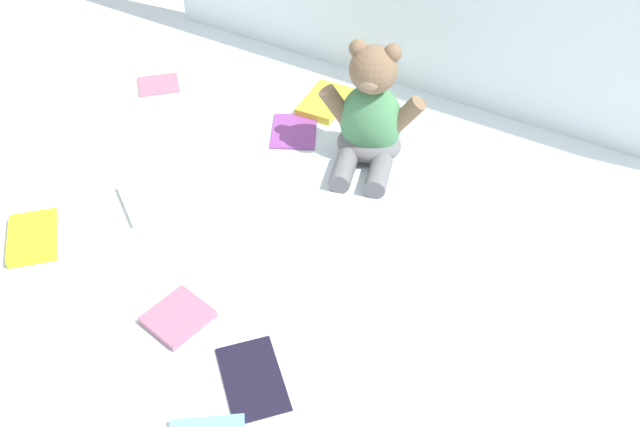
{
  "coord_description": "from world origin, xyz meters",
  "views": [
    {
      "loc": [
        0.41,
        -0.87,
        0.94
      ],
      "look_at": [
        -0.02,
        -0.1,
        0.1
      ],
      "focal_mm": 40.88,
      "sensor_mm": 36.0,
      "label": 1
    }
  ],
  "objects_px": {
    "book_case_3": "(325,102)",
    "teddy_bear": "(370,118)",
    "book_case_7": "(253,378)",
    "book_case_0": "(178,317)",
    "book_case_6": "(158,84)",
    "book_case_5": "(294,131)",
    "book_case_2": "(142,201)",
    "book_case_4": "(33,237)"
  },
  "relations": [
    {
      "from": "book_case_3",
      "to": "book_case_5",
      "type": "distance_m",
      "value": 0.12
    },
    {
      "from": "book_case_2",
      "to": "book_case_5",
      "type": "height_order",
      "value": "book_case_2"
    },
    {
      "from": "teddy_bear",
      "to": "book_case_2",
      "type": "distance_m",
      "value": 0.47
    },
    {
      "from": "book_case_3",
      "to": "book_case_6",
      "type": "bearing_deg",
      "value": 14.11
    },
    {
      "from": "teddy_bear",
      "to": "book_case_3",
      "type": "bearing_deg",
      "value": 129.75
    },
    {
      "from": "book_case_3",
      "to": "book_case_4",
      "type": "relative_size",
      "value": 1.07
    },
    {
      "from": "book_case_0",
      "to": "book_case_3",
      "type": "xyz_separation_m",
      "value": [
        -0.09,
        0.64,
        0.0
      ]
    },
    {
      "from": "book_case_5",
      "to": "book_case_6",
      "type": "xyz_separation_m",
      "value": [
        -0.36,
        -0.0,
        -0.0
      ]
    },
    {
      "from": "book_case_0",
      "to": "book_case_2",
      "type": "relative_size",
      "value": 0.81
    },
    {
      "from": "book_case_2",
      "to": "book_case_3",
      "type": "xyz_separation_m",
      "value": [
        0.14,
        0.45,
        0.0
      ]
    },
    {
      "from": "teddy_bear",
      "to": "book_case_7",
      "type": "relative_size",
      "value": 1.83
    },
    {
      "from": "book_case_2",
      "to": "book_case_4",
      "type": "distance_m",
      "value": 0.2
    },
    {
      "from": "book_case_4",
      "to": "book_case_6",
      "type": "relative_size",
      "value": 1.33
    },
    {
      "from": "teddy_bear",
      "to": "book_case_4",
      "type": "bearing_deg",
      "value": -145.08
    },
    {
      "from": "teddy_bear",
      "to": "book_case_5",
      "type": "xyz_separation_m",
      "value": [
        -0.17,
        -0.01,
        -0.09
      ]
    },
    {
      "from": "teddy_bear",
      "to": "book_case_4",
      "type": "distance_m",
      "value": 0.67
    },
    {
      "from": "book_case_2",
      "to": "book_case_5",
      "type": "bearing_deg",
      "value": -167.01
    },
    {
      "from": "book_case_3",
      "to": "book_case_5",
      "type": "height_order",
      "value": "book_case_3"
    },
    {
      "from": "book_case_3",
      "to": "book_case_0",
      "type": "bearing_deg",
      "value": 93.86
    },
    {
      "from": "book_case_4",
      "to": "book_case_5",
      "type": "height_order",
      "value": "book_case_4"
    },
    {
      "from": "book_case_6",
      "to": "book_case_5",
      "type": "bearing_deg",
      "value": -132.56
    },
    {
      "from": "book_case_3",
      "to": "book_case_6",
      "type": "relative_size",
      "value": 1.42
    },
    {
      "from": "teddy_bear",
      "to": "book_case_6",
      "type": "distance_m",
      "value": 0.54
    },
    {
      "from": "teddy_bear",
      "to": "book_case_7",
      "type": "xyz_separation_m",
      "value": [
        0.09,
        -0.56,
        -0.09
      ]
    },
    {
      "from": "book_case_2",
      "to": "book_case_3",
      "type": "bearing_deg",
      "value": -162.61
    },
    {
      "from": "book_case_6",
      "to": "book_case_7",
      "type": "relative_size",
      "value": 0.66
    },
    {
      "from": "book_case_2",
      "to": "book_case_6",
      "type": "height_order",
      "value": "book_case_2"
    },
    {
      "from": "book_case_2",
      "to": "book_case_7",
      "type": "height_order",
      "value": "book_case_2"
    },
    {
      "from": "book_case_0",
      "to": "book_case_2",
      "type": "bearing_deg",
      "value": -27.84
    },
    {
      "from": "teddy_bear",
      "to": "book_case_0",
      "type": "height_order",
      "value": "teddy_bear"
    },
    {
      "from": "book_case_3",
      "to": "teddy_bear",
      "type": "bearing_deg",
      "value": 142.08
    },
    {
      "from": "book_case_4",
      "to": "book_case_7",
      "type": "distance_m",
      "value": 0.51
    },
    {
      "from": "book_case_4",
      "to": "book_case_6",
      "type": "height_order",
      "value": "book_case_4"
    },
    {
      "from": "book_case_0",
      "to": "book_case_6",
      "type": "relative_size",
      "value": 1.03
    },
    {
      "from": "book_case_5",
      "to": "book_case_3",
      "type": "bearing_deg",
      "value": -121.08
    },
    {
      "from": "book_case_6",
      "to": "book_case_3",
      "type": "bearing_deg",
      "value": -115.0
    },
    {
      "from": "book_case_5",
      "to": "book_case_7",
      "type": "height_order",
      "value": "same"
    },
    {
      "from": "book_case_5",
      "to": "book_case_0",
      "type": "bearing_deg",
      "value": 73.35
    },
    {
      "from": "book_case_3",
      "to": "book_case_2",
      "type": "bearing_deg",
      "value": 68.5
    },
    {
      "from": "book_case_7",
      "to": "teddy_bear",
      "type": "bearing_deg",
      "value": 52.16
    },
    {
      "from": "teddy_bear",
      "to": "book_case_6",
      "type": "bearing_deg",
      "value": 164.79
    },
    {
      "from": "book_case_6",
      "to": "book_case_7",
      "type": "bearing_deg",
      "value": -174.57
    }
  ]
}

